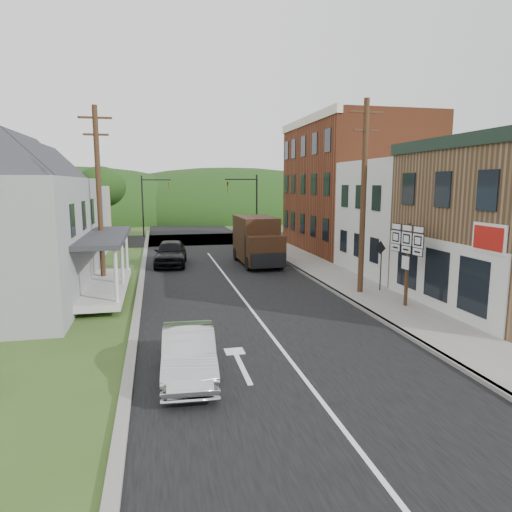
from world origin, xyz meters
TOP-DOWN VIEW (x-y plane):
  - ground at (0.00, 0.00)m, footprint 120.00×120.00m
  - road at (0.00, 10.00)m, footprint 9.00×90.00m
  - cross_road at (0.00, 27.00)m, footprint 60.00×9.00m
  - sidewalk_right at (5.90, 8.00)m, footprint 2.80×55.00m
  - curb_right at (4.55, 8.00)m, footprint 0.20×55.00m
  - curb_left at (-4.65, 8.00)m, footprint 0.30×55.00m
  - storefront_white at (11.30, 7.50)m, footprint 8.00×7.00m
  - storefront_red at (11.30, 17.00)m, footprint 8.00×12.00m
  - house_blue at (-11.00, 17.00)m, footprint 7.14×8.16m
  - house_cream at (-11.50, 26.00)m, footprint 7.14×8.16m
  - utility_pole_right at (5.60, 3.50)m, footprint 1.60×0.26m
  - utility_pole_left at (-6.50, 8.00)m, footprint 1.60×0.26m
  - traffic_signal_right at (4.30, 23.50)m, footprint 2.87×0.20m
  - traffic_signal_left at (-4.30, 30.50)m, footprint 2.87×0.20m
  - tree_left_d at (-9.00, 32.00)m, footprint 4.80×4.80m
  - forested_ridge at (0.00, 55.00)m, footprint 90.00×30.00m
  - silver_sedan at (-3.02, -4.17)m, footprint 1.60×4.07m
  - dark_sedan at (-2.91, 13.45)m, footprint 2.38×4.96m
  - delivery_van at (2.60, 12.48)m, footprint 2.40×5.59m
  - route_sign_cluster at (6.32, 0.76)m, footprint 0.34×1.98m
  - warning_sign at (6.63, 3.55)m, footprint 0.22×0.64m

SIDE VIEW (x-z plane):
  - ground at x=0.00m, z-range 0.00..0.00m
  - road at x=0.00m, z-range -0.01..0.01m
  - cross_road at x=0.00m, z-range -0.01..0.01m
  - forested_ridge at x=0.00m, z-range -8.00..8.00m
  - curb_left at x=-4.65m, z-range 0.00..0.12m
  - sidewalk_right at x=5.90m, z-range 0.00..0.15m
  - curb_right at x=4.55m, z-range 0.00..0.15m
  - silver_sedan at x=-3.02m, z-range 0.00..1.32m
  - dark_sedan at x=-2.91m, z-range 0.00..1.63m
  - delivery_van at x=2.60m, z-range 0.02..3.12m
  - warning_sign at x=6.63m, z-range 0.48..2.90m
  - route_sign_cluster at x=6.32m, z-range 0.66..4.14m
  - storefront_white at x=11.30m, z-range 0.00..6.50m
  - house_blue at x=-11.00m, z-range 0.05..7.33m
  - house_cream at x=-11.50m, z-range 0.05..7.33m
  - traffic_signal_right at x=4.30m, z-range 0.76..6.76m
  - traffic_signal_left at x=-4.30m, z-range 0.76..6.76m
  - utility_pole_right at x=5.60m, z-range 0.16..9.16m
  - utility_pole_left at x=-6.50m, z-range 0.16..9.16m
  - tree_left_d at x=-9.00m, z-range 1.41..8.35m
  - storefront_red at x=11.30m, z-range 0.00..10.00m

